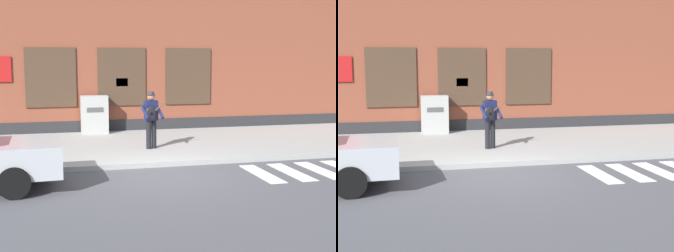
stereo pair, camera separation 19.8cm
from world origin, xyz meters
TOP-DOWN VIEW (x-y plane):
  - ground_plane at (0.00, 0.00)m, footprint 160.00×160.00m
  - sidewalk at (0.00, 3.74)m, footprint 28.00×5.84m
  - building_backdrop at (-0.00, 8.66)m, footprint 28.00×4.06m
  - busker at (0.31, 2.75)m, footprint 0.76×0.61m
  - utility_box at (-1.08, 6.21)m, footprint 0.97×0.60m

SIDE VIEW (x-z plane):
  - ground_plane at x=0.00m, z-range 0.00..0.00m
  - sidewalk at x=0.00m, z-range 0.00..0.13m
  - utility_box at x=-1.08m, z-range 0.14..1.51m
  - busker at x=0.31m, z-range 0.25..1.97m
  - building_backdrop at x=0.00m, z-range 0.00..6.08m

